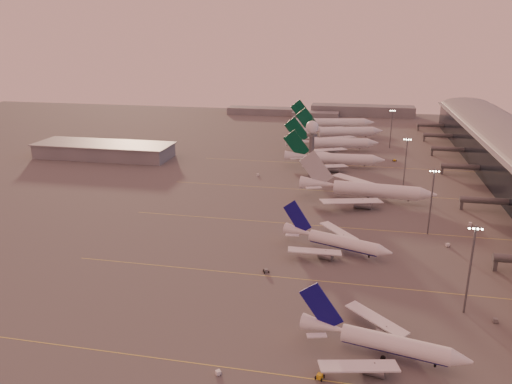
# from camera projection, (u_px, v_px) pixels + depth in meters

# --- Properties ---
(ground) EXTENTS (700.00, 700.00, 0.00)m
(ground) POSITION_uv_depth(u_px,v_px,m) (252.00, 291.00, 144.31)
(ground) COLOR #504E4E
(ground) RESTS_ON ground
(taxiway_markings) EXTENTS (180.00, 185.25, 0.02)m
(taxiway_markings) POSITION_uv_depth(u_px,v_px,m) (359.00, 228.00, 190.73)
(taxiway_markings) COLOR #E0D04F
(taxiway_markings) RESTS_ON ground
(hangar) EXTENTS (82.00, 27.00, 8.50)m
(hangar) POSITION_uv_depth(u_px,v_px,m) (104.00, 150.00, 296.63)
(hangar) COLOR slate
(hangar) RESTS_ON ground
(radar_tower) EXTENTS (6.40, 6.40, 31.10)m
(radar_tower) POSITION_uv_depth(u_px,v_px,m) (312.00, 138.00, 248.80)
(radar_tower) COLOR #57595E
(radar_tower) RESTS_ON ground
(mast_a) EXTENTS (3.60, 0.56, 25.00)m
(mast_a) POSITION_uv_depth(u_px,v_px,m) (470.00, 266.00, 128.92)
(mast_a) COLOR #57595E
(mast_a) RESTS_ON ground
(mast_b) EXTENTS (3.60, 0.56, 25.00)m
(mast_b) POSITION_uv_depth(u_px,v_px,m) (431.00, 199.00, 180.77)
(mast_b) COLOR #57595E
(mast_b) RESTS_ON ground
(mast_c) EXTENTS (3.60, 0.56, 25.00)m
(mast_c) POSITION_uv_depth(u_px,v_px,m) (405.00, 161.00, 233.01)
(mast_c) COLOR #57595E
(mast_c) RESTS_ON ground
(mast_d) EXTENTS (3.60, 0.56, 25.00)m
(mast_d) POSITION_uv_depth(u_px,v_px,m) (391.00, 127.00, 317.29)
(mast_d) COLOR #57595E
(mast_d) RESTS_ON ground
(distant_horizon) EXTENTS (165.00, 37.50, 9.00)m
(distant_horizon) POSITION_uv_depth(u_px,v_px,m) (331.00, 111.00, 445.71)
(distant_horizon) COLOR slate
(distant_horizon) RESTS_ON ground
(narrowbody_near) EXTENTS (39.24, 31.01, 15.50)m
(narrowbody_near) POSITION_uv_depth(u_px,v_px,m) (382.00, 344.00, 114.37)
(narrowbody_near) COLOR white
(narrowbody_near) RESTS_ON ground
(narrowbody_mid) EXTENTS (38.19, 29.92, 15.57)m
(narrowbody_mid) POSITION_uv_depth(u_px,v_px,m) (336.00, 243.00, 169.37)
(narrowbody_mid) COLOR white
(narrowbody_mid) RESTS_ON ground
(widebody_white) EXTENTS (60.31, 48.15, 21.22)m
(widebody_white) POSITION_uv_depth(u_px,v_px,m) (367.00, 192.00, 220.61)
(widebody_white) COLOR white
(widebody_white) RESTS_ON ground
(greentail_a) EXTENTS (55.81, 44.99, 20.26)m
(greentail_a) POSITION_uv_depth(u_px,v_px,m) (334.00, 161.00, 275.16)
(greentail_a) COLOR white
(greentail_a) RESTS_ON ground
(greentail_b) EXTENTS (58.71, 47.01, 21.50)m
(greentail_b) POSITION_uv_depth(u_px,v_px,m) (332.00, 145.00, 312.38)
(greentail_b) COLOR white
(greentail_b) RESTS_ON ground
(greentail_c) EXTENTS (60.41, 48.14, 22.47)m
(greentail_c) POSITION_uv_depth(u_px,v_px,m) (340.00, 134.00, 346.59)
(greentail_c) COLOR white
(greentail_c) RESTS_ON ground
(greentail_d) EXTENTS (63.35, 50.66, 23.28)m
(greentail_d) POSITION_uv_depth(u_px,v_px,m) (333.00, 125.00, 379.54)
(greentail_d) COLOR white
(greentail_d) RESTS_ON ground
(gsv_truck_a) EXTENTS (5.36, 5.14, 2.21)m
(gsv_truck_a) POSITION_uv_depth(u_px,v_px,m) (220.00, 370.00, 108.78)
(gsv_truck_a) COLOR white
(gsv_truck_a) RESTS_ON ground
(gsv_tug_near) EXTENTS (3.44, 4.40, 1.10)m
(gsv_tug_near) POSITION_uv_depth(u_px,v_px,m) (320.00, 377.00, 107.53)
(gsv_tug_near) COLOR yellow
(gsv_tug_near) RESTS_ON ground
(gsv_catering_a) EXTENTS (5.67, 2.95, 4.52)m
(gsv_catering_a) POSITION_uv_depth(u_px,v_px,m) (497.00, 315.00, 127.79)
(gsv_catering_a) COLOR slate
(gsv_catering_a) RESTS_ON ground
(gsv_tug_mid) EXTENTS (3.74, 4.46, 1.10)m
(gsv_tug_mid) POSITION_uv_depth(u_px,v_px,m) (266.00, 271.00, 155.06)
(gsv_tug_mid) COLOR slate
(gsv_tug_mid) RESTS_ON ground
(gsv_truck_b) EXTENTS (6.29, 4.38, 2.40)m
(gsv_truck_b) POSITION_uv_depth(u_px,v_px,m) (449.00, 243.00, 173.66)
(gsv_truck_b) COLOR white
(gsv_truck_b) RESTS_ON ground
(gsv_truck_c) EXTENTS (5.63, 3.24, 2.15)m
(gsv_truck_c) POSITION_uv_depth(u_px,v_px,m) (294.00, 209.00, 207.90)
(gsv_truck_c) COLOR white
(gsv_truck_c) RESTS_ON ground
(gsv_catering_b) EXTENTS (6.07, 3.59, 4.66)m
(gsv_catering_b) POSITION_uv_depth(u_px,v_px,m) (471.00, 220.00, 192.25)
(gsv_catering_b) COLOR white
(gsv_catering_b) RESTS_ON ground
(gsv_tug_far) EXTENTS (4.08, 4.50, 1.10)m
(gsv_tug_far) POSITION_uv_depth(u_px,v_px,m) (320.00, 184.00, 243.03)
(gsv_tug_far) COLOR white
(gsv_tug_far) RESTS_ON ground
(gsv_truck_d) EXTENTS (3.25, 6.13, 2.35)m
(gsv_truck_d) POSITION_uv_depth(u_px,v_px,m) (258.00, 174.00, 259.17)
(gsv_truck_d) COLOR white
(gsv_truck_d) RESTS_ON ground
(gsv_tug_hangar) EXTENTS (4.44, 3.85, 1.09)m
(gsv_tug_hangar) POSITION_uv_depth(u_px,v_px,m) (395.00, 160.00, 288.24)
(gsv_tug_hangar) COLOR yellow
(gsv_tug_hangar) RESTS_ON ground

